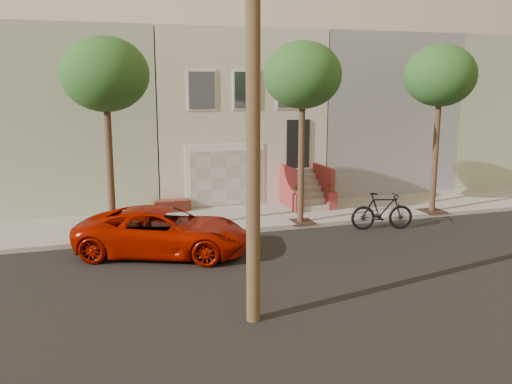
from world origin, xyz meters
name	(u,v)px	position (x,y,z in m)	size (l,w,h in m)	color
ground	(319,262)	(0.00, 0.00, 0.00)	(90.00, 90.00, 0.00)	black
sidewalk	(261,216)	(0.00, 5.35, 0.07)	(40.00, 3.70, 0.15)	#9B998D
house_row	(222,113)	(0.00, 11.19, 3.64)	(33.10, 11.70, 7.00)	beige
tree_left	(105,76)	(-5.50, 3.90, 5.26)	(2.70, 2.57, 6.30)	#2D2116
tree_mid	(303,76)	(1.00, 3.90, 5.26)	(2.70, 2.57, 6.30)	#2D2116
tree_right	(440,77)	(6.50, 3.90, 5.26)	(2.70, 2.57, 6.30)	#2D2116
pickup_truck	(164,231)	(-4.15, 2.06, 0.71)	(2.36, 5.11, 1.42)	#A00F00
motorcycle	(382,211)	(3.52, 2.58, 0.66)	(0.62, 2.19, 1.32)	black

